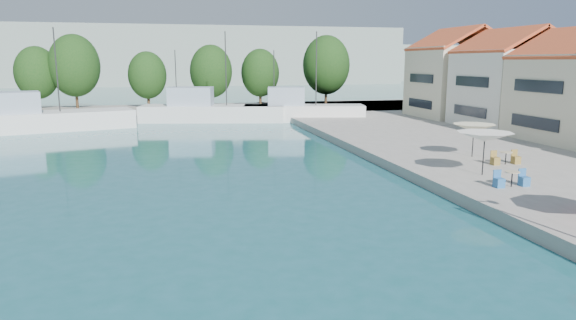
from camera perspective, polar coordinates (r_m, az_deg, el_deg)
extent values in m
cube|color=gray|center=(67.28, -14.05, 5.22)|extent=(90.00, 16.00, 0.60)
cube|color=gray|center=(161.62, -21.81, 10.66)|extent=(180.00, 40.00, 16.00)
cube|color=gray|center=(186.03, 1.42, 10.74)|extent=(140.00, 40.00, 12.00)
cube|color=white|center=(52.29, 23.43, 7.28)|extent=(8.00, 8.50, 7.00)
pyramid|color=#C6572C|center=(52.30, 23.87, 13.07)|extent=(8.40, 8.80, 1.80)
cube|color=beige|center=(59.75, 18.29, 8.21)|extent=(8.60, 8.50, 7.50)
pyramid|color=#C6572C|center=(59.79, 18.61, 13.52)|extent=(9.00, 8.80, 1.80)
cube|color=silver|center=(54.94, -25.67, 3.67)|extent=(17.54, 8.75, 2.20)
cube|color=#94A5B7|center=(54.68, -28.52, 5.61)|extent=(5.81, 4.62, 2.00)
cylinder|color=#2D2D2D|center=(54.73, -24.33, 9.12)|extent=(0.12, 0.12, 8.00)
cube|color=silver|center=(57.96, -8.36, 4.96)|extent=(16.22, 7.28, 2.20)
cube|color=#94A5B7|center=(58.13, -10.74, 6.98)|extent=(5.27, 4.06, 2.00)
cylinder|color=#2D2D2D|center=(57.49, -6.92, 10.04)|extent=(0.12, 0.12, 8.00)
cylinder|color=#2D2D2D|center=(58.31, -12.35, 8.90)|extent=(0.10, 0.10, 6.00)
cube|color=silver|center=(57.66, 1.78, 5.03)|extent=(13.76, 6.15, 2.20)
cube|color=#94A5B7|center=(57.41, -0.22, 7.12)|extent=(4.46, 3.44, 2.00)
cylinder|color=#2D2D2D|center=(57.45, 3.16, 10.10)|extent=(0.12, 0.12, 8.00)
cylinder|color=#2D2D2D|center=(57.30, -1.57, 9.11)|extent=(0.10, 0.10, 6.00)
cylinder|color=#3F2B19|center=(73.41, -25.96, 6.51)|extent=(0.36, 0.36, 3.52)
ellipsoid|color=#113611|center=(73.30, -26.15, 8.70)|extent=(5.34, 5.34, 6.68)
cylinder|color=#3F2B19|center=(72.19, -22.46, 7.00)|extent=(0.36, 0.36, 4.19)
ellipsoid|color=#113611|center=(72.09, -22.65, 9.65)|extent=(6.37, 6.37, 7.96)
cylinder|color=#3F2B19|center=(70.38, -15.26, 6.97)|extent=(0.36, 0.36, 3.24)
ellipsoid|color=#113611|center=(70.27, -15.37, 9.08)|extent=(4.93, 4.93, 6.16)
cylinder|color=#3F2B19|center=(68.79, -8.47, 7.31)|extent=(0.36, 0.36, 3.62)
ellipsoid|color=#113611|center=(68.67, -8.54, 9.72)|extent=(5.50, 5.50, 6.88)
cylinder|color=#3F2B19|center=(71.02, -3.09, 7.44)|extent=(0.36, 0.36, 3.42)
ellipsoid|color=#113611|center=(70.91, -3.12, 9.64)|extent=(5.19, 5.19, 6.49)
cylinder|color=#3F2B19|center=(71.57, 4.24, 7.78)|extent=(0.36, 0.36, 4.23)
ellipsoid|color=#113611|center=(71.46, 4.27, 10.48)|extent=(6.42, 6.42, 8.03)
cylinder|color=black|center=(29.31, 20.91, 0.66)|extent=(0.06, 0.06, 2.33)
cone|color=white|center=(29.18, 21.03, 2.43)|extent=(2.98, 2.98, 0.50)
cylinder|color=black|center=(34.77, 19.87, 2.06)|extent=(0.06, 0.06, 2.10)
cone|color=beige|center=(34.66, 19.95, 3.37)|extent=(2.70, 2.70, 0.50)
cylinder|color=black|center=(27.25, 23.61, -1.97)|extent=(0.06, 0.06, 0.74)
cylinder|color=tan|center=(27.17, 23.67, -1.21)|extent=(0.70, 0.70, 0.04)
cube|color=#27619E|center=(27.70, 24.75, -2.16)|extent=(0.42, 0.42, 0.46)
cube|color=#27619E|center=(26.87, 22.39, -2.36)|extent=(0.42, 0.42, 0.46)
cylinder|color=black|center=(32.99, 23.04, 0.18)|extent=(0.06, 0.06, 0.74)
cylinder|color=tan|center=(32.92, 23.08, 0.82)|extent=(0.70, 0.70, 0.04)
cube|color=olive|center=(33.43, 23.99, 0.00)|extent=(0.42, 0.42, 0.46)
cube|color=olive|center=(32.60, 22.03, -0.11)|extent=(0.42, 0.42, 0.46)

